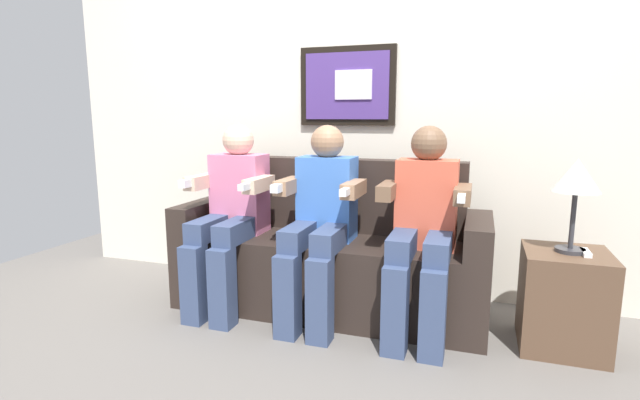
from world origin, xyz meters
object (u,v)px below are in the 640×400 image
at_px(person_in_middle, 320,216).
at_px(spare_remote_on_table, 586,252).
at_px(person_on_right, 423,224).
at_px(table_lamp, 577,180).
at_px(side_table_right, 563,300).
at_px(person_on_left, 231,210).
at_px(couch, 329,258).

bearing_deg(person_in_middle, spare_remote_on_table, 1.67).
bearing_deg(person_on_right, table_lamp, 4.90).
xyz_separation_m(person_on_right, spare_remote_on_table, (0.77, 0.04, -0.10)).
relative_size(person_in_middle, side_table_right, 2.22).
relative_size(person_on_left, spare_remote_on_table, 8.54).
xyz_separation_m(couch, side_table_right, (1.27, -0.11, -0.06)).
bearing_deg(couch, person_on_right, -16.35).
xyz_separation_m(side_table_right, table_lamp, (0.01, -0.00, 0.61)).
relative_size(couch, person_in_middle, 1.65).
height_order(couch, person_on_left, person_on_left).
distance_m(person_on_right, spare_remote_on_table, 0.78).
bearing_deg(side_table_right, spare_remote_on_table, -17.36).
bearing_deg(side_table_right, person_on_left, -178.08).
distance_m(table_lamp, spare_remote_on_table, 0.35).
xyz_separation_m(person_on_left, person_on_right, (1.14, 0.00, -0.00)).
bearing_deg(couch, side_table_right, -4.77).
height_order(couch, person_on_right, person_on_right).
bearing_deg(person_on_left, couch, 16.40).
distance_m(couch, person_on_right, 0.66).
relative_size(person_in_middle, person_on_right, 1.00).
bearing_deg(spare_remote_on_table, person_on_left, -178.83).
bearing_deg(couch, table_lamp, -4.76).
xyz_separation_m(person_in_middle, person_on_right, (0.57, 0.00, -0.00)).
bearing_deg(person_on_right, person_in_middle, -179.95).
height_order(person_on_right, spare_remote_on_table, person_on_right).
height_order(person_on_left, person_on_right, same).
distance_m(person_on_right, table_lamp, 0.75).
bearing_deg(table_lamp, side_table_right, 175.97).
distance_m(person_on_left, person_on_right, 1.14).
relative_size(couch, side_table_right, 3.67).
distance_m(person_on_left, side_table_right, 1.87).
height_order(person_in_middle, side_table_right, person_in_middle).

